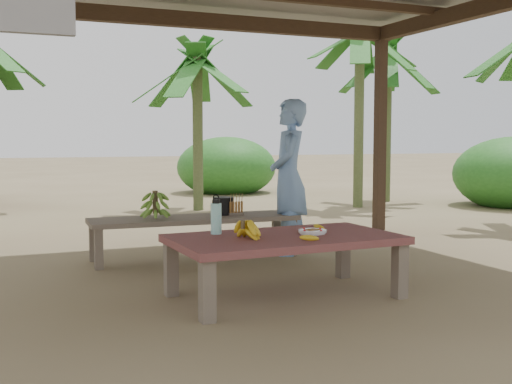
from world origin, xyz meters
name	(u,v)px	position (x,y,z in m)	size (l,w,h in m)	color
ground	(260,280)	(0.00, 0.00, 0.00)	(80.00, 80.00, 0.00)	brown
work_table	(285,244)	(-0.06, -0.65, 0.43)	(1.83, 1.06, 0.50)	brown
bench	(195,222)	(-0.23, 1.22, 0.39)	(2.22, 0.68, 0.45)	brown
ripe_banana_bunch	(243,229)	(-0.44, -0.68, 0.58)	(0.26, 0.22, 0.16)	yellow
plate	(312,232)	(0.19, -0.64, 0.52)	(0.23, 0.23, 0.04)	white
loose_banana_front	(309,238)	(0.00, -0.96, 0.52)	(0.04, 0.18, 0.04)	yellow
loose_banana_side	(319,227)	(0.34, -0.47, 0.52)	(0.04, 0.15, 0.04)	yellow
water_flask	(216,217)	(-0.54, -0.35, 0.64)	(0.09, 0.09, 0.32)	#3EC3BA
green_banana_stalk	(155,204)	(-0.65, 1.24, 0.60)	(0.27, 0.27, 0.30)	#598C2D
cooking_pot	(223,206)	(0.11, 1.27, 0.54)	(0.22, 0.22, 0.18)	black
skewer_rack	(236,204)	(0.22, 1.16, 0.57)	(0.18, 0.08, 0.24)	#A57F47
woman	(289,177)	(0.81, 1.09, 0.85)	(0.62, 0.41, 1.71)	#77A1E1
banana_plant_ne	(360,44)	(4.12, 4.96, 3.00)	(1.80, 1.80, 3.50)	#596638
banana_plant_n	(197,74)	(1.22, 5.64, 2.41)	(1.80, 1.80, 2.90)	#596638
banana_plant_far	(388,65)	(5.22, 5.68, 2.74)	(1.80, 1.80, 3.24)	#596638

